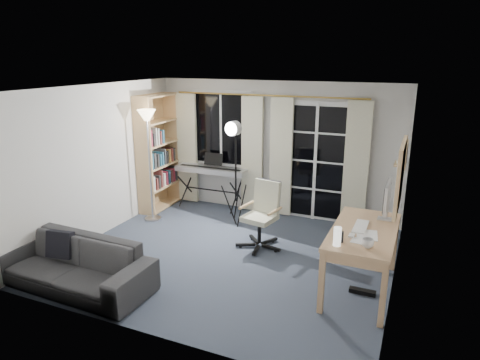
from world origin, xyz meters
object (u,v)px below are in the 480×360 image
Objects in this scene: studio_light at (234,141)px; office_chair at (264,208)px; mug at (368,242)px; bookshelf at (156,155)px; torchiere_lamp at (148,132)px; monitor at (387,197)px; sofa at (72,257)px; desk at (364,237)px; keyboard_piano at (211,171)px.

studio_light is 1.29m from office_chair.
bookshelf is at bearing 153.25° from mug.
torchiere_lamp is at bearing -174.91° from office_chair.
monitor is 4.01m from sofa.
desk is at bearing -14.55° from torchiere_lamp.
monitor is at bearing -16.45° from bookshelf.
office_chair reaches higher than mug.
office_chair is (2.18, -0.21, -0.98)m from torchiere_lamp.
mug is (3.13, -2.39, 0.11)m from keyboard_piano.
torchiere_lamp is 1.47m from studio_light.
keyboard_piano is at bearing 156.36° from monitor.
office_chair is at bearing -19.96° from bookshelf.
bookshelf is 1.07m from keyboard_piano.
bookshelf is 1.03× the size of sofa.
studio_light is at bearing 71.01° from sofa.
office_chair is 7.71× the size of mug.
monitor is 4.39× the size of mug.
sofa is at bearing -152.39° from monitor.
bookshelf is 3.74× the size of monitor.
studio_light is (0.71, -0.55, 0.72)m from keyboard_piano.
desk is (2.31, -1.34, -0.77)m from studio_light.
bookshelf is 4.32m from desk.
sofa is (0.42, -2.32, -1.16)m from torchiere_lamp.
office_chair is 1.76× the size of monitor.
monitor is at bearing -6.22° from studio_light.
studio_light is 2.69m from monitor.
desk is at bearing -33.00° from keyboard_piano.
studio_light is at bearing 150.39° from desk.
bookshelf is 16.41× the size of mug.
torchiere_lamp is 0.94× the size of sofa.
studio_light reaches higher than monitor.
office_chair is 1.85m from monitor.
desk is 0.54m from mug.
mug is at bearing -95.30° from monitor.
monitor is at bearing 66.92° from desk.
sofa is at bearing -166.02° from mug.
keyboard_piano is 1.86m from office_chair.
torchiere_lamp reaches higher than monitor.
studio_light is 1.81× the size of office_chair.
monitor is 0.98m from mug.
keyboard_piano is at bearing 16.77° from bookshelf.
mug is at bearing -20.96° from torchiere_lamp.
bookshelf is 1.57× the size of keyboard_piano.
monitor is (1.76, -0.31, 0.51)m from office_chair.
keyboard_piano is 1.15m from studio_light.
mug is at bearing -38.40° from keyboard_piano.
monitor reaches higher than desk.
sofa is (-3.52, -1.80, -0.70)m from monitor.
desk is (3.03, -1.89, -0.05)m from keyboard_piano.
torchiere_lamp is at bearing 101.67° from sofa.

